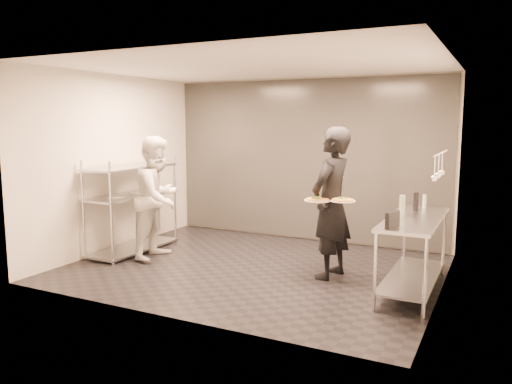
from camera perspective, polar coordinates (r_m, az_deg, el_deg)
The scene contains 13 objects.
room_shell at distance 7.95m, azimuth 3.48°, elevation 3.29°, with size 5.00×4.00×2.80m.
pass_rack at distance 8.16m, azimuth -13.98°, elevation -1.28°, with size 0.60×1.60×1.50m.
prep_counter at distance 6.34m, azimuth 17.56°, elevation -5.39°, with size 0.60×1.80×0.92m.
utensil_rail at distance 6.17m, azimuth 20.20°, elevation 2.79°, with size 0.07×1.20×0.31m.
waiter at distance 6.62m, azimuth 8.59°, elevation -1.27°, with size 0.73×0.48×1.99m, color black.
chef at distance 7.67m, azimuth -11.14°, elevation -0.61°, with size 0.90×0.70×1.84m, color silver.
pizza_plate_near at distance 6.46m, azimuth 7.05°, elevation -0.87°, with size 0.34×0.34×0.05m.
pizza_plate_far at distance 6.38m, azimuth 9.91°, elevation -0.92°, with size 0.31×0.31×0.05m.
salad_plate at distance 6.84m, azimuth 8.96°, elevation 1.90°, with size 0.25×0.25×0.07m.
pos_monitor at distance 5.59m, azimuth 15.34°, elevation -3.06°, with size 0.05×0.25×0.18m, color black.
bottle_green at distance 6.38m, azimuth 16.36°, elevation -1.44°, with size 0.07×0.07×0.24m, color gray.
bottle_clear at distance 7.04m, azimuth 18.70°, elevation -0.97°, with size 0.05×0.05×0.17m, color gray.
bottle_dark at distance 6.72m, azimuth 17.82°, elevation -1.05°, with size 0.07×0.07×0.24m, color black.
Camera 1 is at (3.10, -6.11, 2.06)m, focal length 35.00 mm.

